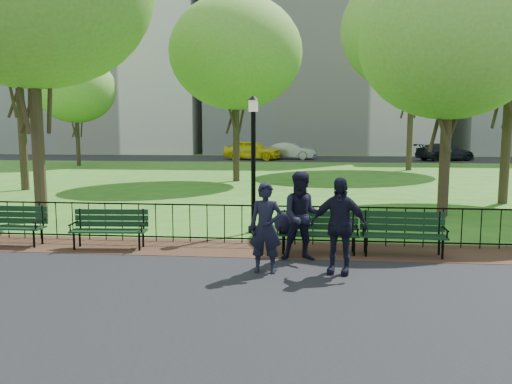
# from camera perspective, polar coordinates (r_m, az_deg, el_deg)

# --- Properties ---
(ground) EXTENTS (120.00, 120.00, 0.00)m
(ground) POSITION_cam_1_polar(r_m,az_deg,el_deg) (9.37, 2.94, -8.83)
(ground) COLOR #296B1C
(asphalt_path) EXTENTS (60.00, 9.20, 0.01)m
(asphalt_path) POSITION_cam_1_polar(r_m,az_deg,el_deg) (6.18, 1.29, -17.48)
(asphalt_path) COLOR black
(asphalt_path) RESTS_ON ground
(dirt_strip) EXTENTS (60.00, 1.60, 0.01)m
(dirt_strip) POSITION_cam_1_polar(r_m,az_deg,el_deg) (10.82, 3.34, -6.57)
(dirt_strip) COLOR #312014
(dirt_strip) RESTS_ON ground
(far_street) EXTENTS (70.00, 9.00, 0.01)m
(far_street) POSITION_cam_1_polar(r_m,az_deg,el_deg) (44.08, 5.22, 3.81)
(far_street) COLOR black
(far_street) RESTS_ON ground
(iron_fence) EXTENTS (24.06, 0.06, 1.00)m
(iron_fence) POSITION_cam_1_polar(r_m,az_deg,el_deg) (11.20, 3.47, -3.55)
(iron_fence) COLOR black
(iron_fence) RESTS_ON ground
(apartment_west) EXTENTS (22.00, 15.00, 26.00)m
(apartment_west) POSITION_cam_1_polar(r_m,az_deg,el_deg) (62.13, -16.16, 16.57)
(apartment_west) COLOR silver
(apartment_west) RESTS_ON ground
(apartment_mid) EXTENTS (24.00, 15.00, 30.00)m
(apartment_mid) POSITION_cam_1_polar(r_m,az_deg,el_deg) (58.36, 7.62, 19.42)
(apartment_mid) COLOR beige
(apartment_mid) RESTS_ON ground
(park_bench_main) EXTENTS (1.76, 0.54, 0.94)m
(park_bench_main) POSITION_cam_1_polar(r_m,az_deg,el_deg) (10.44, 5.23, -3.79)
(park_bench_main) COLOR black
(park_bench_main) RESTS_ON ground
(park_bench_left_a) EXTENTS (1.65, 0.62, 0.92)m
(park_bench_left_a) POSITION_cam_1_polar(r_m,az_deg,el_deg) (11.31, -16.36, -3.59)
(park_bench_left_a) COLOR black
(park_bench_left_a) RESTS_ON ground
(park_bench_left_b) EXTENTS (1.67, 0.53, 0.95)m
(park_bench_left_b) POSITION_cam_1_polar(r_m,az_deg,el_deg) (12.47, -26.39, -3.00)
(park_bench_left_b) COLOR black
(park_bench_left_b) RESTS_ON ground
(park_bench_right_a) EXTENTS (1.74, 0.62, 0.97)m
(park_bench_right_a) POSITION_cam_1_polar(r_m,az_deg,el_deg) (10.68, 16.42, -4.06)
(park_bench_right_a) COLOR black
(park_bench_right_a) RESTS_ON ground
(lamppost) EXTENTS (0.31, 0.31, 3.40)m
(lamppost) POSITION_cam_1_polar(r_m,az_deg,el_deg) (12.38, -0.31, 3.80)
(lamppost) COLOR black
(lamppost) RESTS_ON ground
(tree_near_e) EXTENTS (5.25, 5.25, 7.32)m
(tree_near_e) POSITION_cam_1_polar(r_m,az_deg,el_deg) (15.98, 21.32, 15.69)
(tree_near_e) COLOR #2D2116
(tree_near_e) RESTS_ON ground
(tree_far_c) EXTENTS (6.48, 6.48, 9.03)m
(tree_far_c) POSITION_cam_1_polar(r_m,az_deg,el_deg) (25.16, -2.33, 15.60)
(tree_far_c) COLOR #2D2116
(tree_far_c) RESTS_ON ground
(tree_far_e) EXTENTS (8.95, 8.95, 12.48)m
(tree_far_e) POSITION_cam_1_polar(r_m,az_deg,el_deg) (33.60, 17.59, 17.30)
(tree_far_e) COLOR #2D2116
(tree_far_e) RESTS_ON ground
(tree_far_w) EXTENTS (5.55, 5.55, 7.74)m
(tree_far_w) POSITION_cam_1_polar(r_m,az_deg,el_deg) (37.80, -19.93, 11.00)
(tree_far_w) COLOR #2D2116
(tree_far_w) RESTS_ON ground
(person_left) EXTENTS (0.62, 0.43, 1.63)m
(person_left) POSITION_cam_1_polar(r_m,az_deg,el_deg) (8.95, 1.12, -4.12)
(person_left) COLOR black
(person_left) RESTS_ON asphalt_path
(person_mid) EXTENTS (0.89, 0.52, 1.76)m
(person_mid) POSITION_cam_1_polar(r_m,az_deg,el_deg) (9.81, 5.35, -2.77)
(person_mid) COLOR black
(person_mid) RESTS_ON asphalt_path
(person_right) EXTENTS (1.09, 0.64, 1.74)m
(person_right) POSITION_cam_1_polar(r_m,az_deg,el_deg) (9.02, 9.45, -3.81)
(person_right) COLOR black
(person_right) RESTS_ON asphalt_path
(taxi) EXTENTS (5.18, 3.07, 1.65)m
(taxi) POSITION_cam_1_polar(r_m,az_deg,el_deg) (42.33, -0.41, 4.83)
(taxi) COLOR yellow
(taxi) RESTS_ON far_street
(sedan_silver) EXTENTS (4.52, 2.50, 1.41)m
(sedan_silver) POSITION_cam_1_polar(r_m,az_deg,el_deg) (43.20, 4.03, 4.70)
(sedan_silver) COLOR #A0A2A7
(sedan_silver) RESTS_ON far_street
(sedan_dark) EXTENTS (5.26, 3.51, 1.42)m
(sedan_dark) POSITION_cam_1_polar(r_m,az_deg,el_deg) (43.96, 20.79, 4.30)
(sedan_dark) COLOR black
(sedan_dark) RESTS_ON far_street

